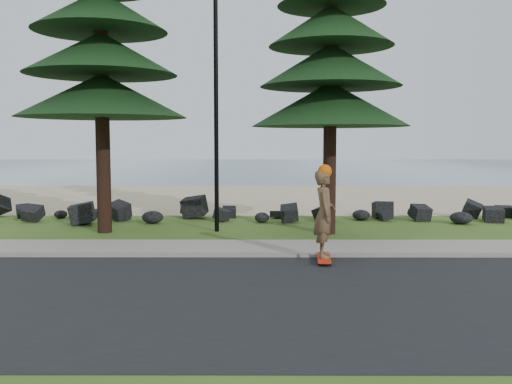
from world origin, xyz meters
TOP-DOWN VIEW (x-y plane):
  - ground at (0.00, 0.00)m, footprint 160.00×160.00m
  - road at (0.00, -4.50)m, footprint 160.00×7.00m
  - kerb at (0.00, -0.90)m, footprint 160.00×0.20m
  - sidewalk at (0.00, 0.20)m, footprint 160.00×2.00m
  - beach_sand at (0.00, 14.50)m, footprint 160.00×15.00m
  - ocean at (0.00, 51.00)m, footprint 160.00×58.00m
  - seawall_boulders at (0.00, 5.60)m, footprint 60.00×2.40m
  - lamp_post at (0.00, 3.20)m, footprint 0.25×0.14m
  - skateboarder at (2.85, -1.49)m, footprint 0.55×1.25m

SIDE VIEW (x-z plane):
  - ground at x=0.00m, z-range 0.00..0.00m
  - seawall_boulders at x=0.00m, z-range -0.55..0.55m
  - ocean at x=0.00m, z-range 0.00..0.01m
  - beach_sand at x=0.00m, z-range 0.00..0.01m
  - road at x=0.00m, z-range 0.00..0.02m
  - sidewalk at x=0.00m, z-range 0.00..0.08m
  - kerb at x=0.00m, z-range 0.00..0.10m
  - skateboarder at x=2.85m, z-range 0.01..2.29m
  - lamp_post at x=0.00m, z-range 0.06..8.20m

